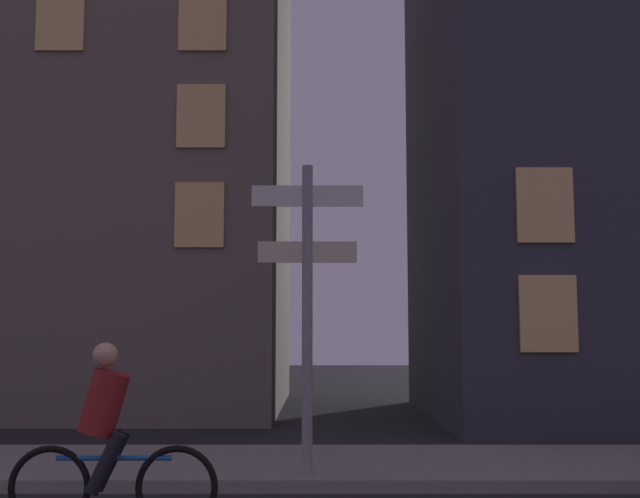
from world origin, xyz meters
name	(u,v)px	position (x,y,z in m)	size (l,w,h in m)	color
sidewalk_kerb	(219,466)	(0.00, 6.60, 0.07)	(40.00, 2.74, 0.14)	gray
signpost	(308,293)	(1.12, 5.54, 2.15)	(1.27, 0.12, 3.46)	gray
cyclist	(110,442)	(-0.59, 3.66, 0.75)	(1.82, 0.32, 1.61)	black
building_left_block	(4,146)	(-6.30, 15.22, 6.13)	(13.38, 8.38, 12.26)	#6B6056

